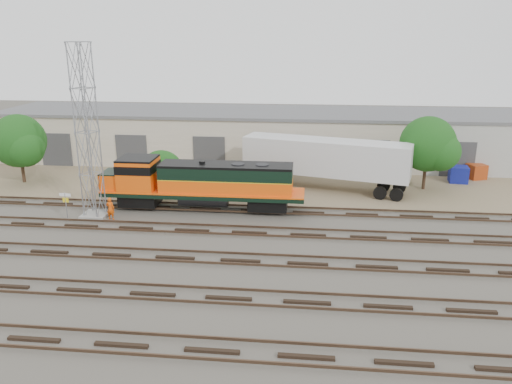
# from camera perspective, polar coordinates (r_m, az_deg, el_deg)

# --- Properties ---
(ground) EXTENTS (140.00, 140.00, 0.00)m
(ground) POSITION_cam_1_polar(r_m,az_deg,el_deg) (32.83, -1.07, -5.74)
(ground) COLOR #47423A
(ground) RESTS_ON ground
(dirt_strip) EXTENTS (80.00, 16.00, 0.02)m
(dirt_strip) POSITION_cam_1_polar(r_m,az_deg,el_deg) (46.91, 1.19, 1.45)
(dirt_strip) COLOR #726047
(dirt_strip) RESTS_ON ground
(tracks) EXTENTS (80.00, 20.40, 0.28)m
(tracks) POSITION_cam_1_polar(r_m,az_deg,el_deg) (30.08, -1.78, -7.83)
(tracks) COLOR black
(tracks) RESTS_ON ground
(warehouse) EXTENTS (58.40, 10.40, 5.30)m
(warehouse) POSITION_cam_1_polar(r_m,az_deg,el_deg) (54.04, 1.98, 6.45)
(warehouse) COLOR beige
(warehouse) RESTS_ON ground
(locomotive) EXTENTS (15.62, 2.74, 3.75)m
(locomotive) POSITION_cam_1_polar(r_m,az_deg,el_deg) (38.40, -6.50, 1.07)
(locomotive) COLOR black
(locomotive) RESTS_ON tracks
(signal_tower) EXTENTS (1.85, 1.85, 12.53)m
(signal_tower) POSITION_cam_1_polar(r_m,az_deg,el_deg) (37.79, -18.70, 6.14)
(signal_tower) COLOR gray
(signal_tower) RESTS_ON ground
(sign_post) EXTENTS (0.88, 0.13, 2.16)m
(sign_post) POSITION_cam_1_polar(r_m,az_deg,el_deg) (38.45, -20.92, -1.01)
(sign_post) COLOR gray
(sign_post) RESTS_ON ground
(worker) EXTENTS (0.65, 0.46, 1.69)m
(worker) POSITION_cam_1_polar(r_m,az_deg,el_deg) (38.00, -16.30, -1.82)
(worker) COLOR #DF4E0C
(worker) RESTS_ON ground
(semi_trailer) EXTENTS (14.59, 6.46, 4.41)m
(semi_trailer) POSITION_cam_1_polar(r_m,az_deg,el_deg) (43.56, 8.37, 3.77)
(semi_trailer) COLOR silver
(semi_trailer) RESTS_ON ground
(dumpster_blue) EXTENTS (1.75, 1.66, 1.50)m
(dumpster_blue) POSITION_cam_1_polar(r_m,az_deg,el_deg) (49.48, 22.12, 1.88)
(dumpster_blue) COLOR navy
(dumpster_blue) RESTS_ON ground
(dumpster_red) EXTENTS (1.90, 1.85, 1.40)m
(dumpster_red) POSITION_cam_1_polar(r_m,az_deg,el_deg) (51.39, 23.87, 2.15)
(dumpster_red) COLOR #9A3510
(dumpster_red) RESTS_ON ground
(tree_west) EXTENTS (5.04, 4.80, 6.27)m
(tree_west) POSITION_cam_1_polar(r_m,az_deg,el_deg) (49.71, -25.34, 5.12)
(tree_west) COLOR #382619
(tree_west) RESTS_ON ground
(tree_mid) EXTENTS (4.03, 3.84, 3.84)m
(tree_mid) POSITION_cam_1_polar(r_m,az_deg,el_deg) (43.52, -10.54, 2.04)
(tree_mid) COLOR #382619
(tree_mid) RESTS_ON ground
(tree_east) EXTENTS (5.00, 4.76, 6.43)m
(tree_east) POSITION_cam_1_polar(r_m,az_deg,el_deg) (45.31, 19.36, 4.99)
(tree_east) COLOR #382619
(tree_east) RESTS_ON ground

